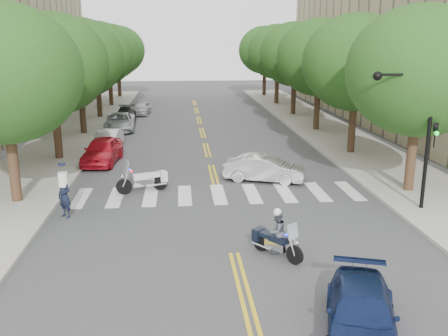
{
  "coord_description": "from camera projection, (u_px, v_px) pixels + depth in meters",
  "views": [
    {
      "loc": [
        -1.72,
        -15.28,
        6.96
      ],
      "look_at": [
        0.24,
        6.31,
        1.3
      ],
      "focal_mm": 40.0,
      "sensor_mm": 36.0,
      "label": 1
    }
  ],
  "objects": [
    {
      "name": "tree_l_4",
      "position": [
        109.0,
        52.0,
        51.09
      ],
      "size": [
        6.4,
        6.4,
        8.45
      ],
      "color": "#382316",
      "rests_on": "ground"
    },
    {
      "name": "traffic_signal_pole",
      "position": [
        418.0,
        122.0,
        19.74
      ],
      "size": [
        2.82,
        0.42,
        6.0
      ],
      "color": "black",
      "rests_on": "ground"
    },
    {
      "name": "sidewalk_left",
      "position": [
        75.0,
        134.0,
        36.99
      ],
      "size": [
        5.0,
        60.0,
        0.15
      ],
      "primitive_type": "cube",
      "color": "#9E9991",
      "rests_on": "ground"
    },
    {
      "name": "convertible",
      "position": [
        264.0,
        168.0,
        24.87
      ],
      "size": [
        4.23,
        2.61,
        1.32
      ],
      "primitive_type": "imported",
      "rotation": [
        0.0,
        0.0,
        1.24
      ],
      "color": "silver",
      "rests_on": "ground"
    },
    {
      "name": "tree_l_0",
      "position": [
        3.0,
        74.0,
        20.25
      ],
      "size": [
        6.4,
        6.4,
        8.45
      ],
      "color": "#382316",
      "rests_on": "ground"
    },
    {
      "name": "tree_r_3",
      "position": [
        295.0,
        54.0,
        44.91
      ],
      "size": [
        6.4,
        6.4,
        8.45
      ],
      "color": "#382316",
      "rests_on": "ground"
    },
    {
      "name": "sedan_blue",
      "position": [
        361.0,
        314.0,
        11.88
      ],
      "size": [
        2.81,
        4.38,
        1.18
      ],
      "primitive_type": "imported",
      "rotation": [
        0.0,
        0.0,
        -0.31
      ],
      "color": "#111E48",
      "rests_on": "ground"
    },
    {
      "name": "motorcycle_police",
      "position": [
        276.0,
        235.0,
        16.24
      ],
      "size": [
        1.45,
        1.77,
        1.67
      ],
      "rotation": [
        0.0,
        0.0,
        3.8
      ],
      "color": "black",
      "rests_on": "ground"
    },
    {
      "name": "tree_r_5",
      "position": [
        265.0,
        50.0,
        60.33
      ],
      "size": [
        6.4,
        6.4,
        8.45
      ],
      "color": "#382316",
      "rests_on": "ground"
    },
    {
      "name": "ground",
      "position": [
        234.0,
        253.0,
        16.64
      ],
      "size": [
        140.0,
        140.0,
        0.0
      ],
      "primitive_type": "plane",
      "color": "#38383A",
      "rests_on": "ground"
    },
    {
      "name": "parked_car_a",
      "position": [
        102.0,
        150.0,
        28.43
      ],
      "size": [
        2.19,
        4.55,
        1.5
      ],
      "primitive_type": "imported",
      "rotation": [
        0.0,
        0.0,
        -0.1
      ],
      "color": "red",
      "rests_on": "ground"
    },
    {
      "name": "parked_car_b",
      "position": [
        108.0,
        140.0,
        31.85
      ],
      "size": [
        1.66,
        3.99,
        1.28
      ],
      "primitive_type": "imported",
      "rotation": [
        0.0,
        0.0,
        -0.08
      ],
      "color": "silver",
      "rests_on": "ground"
    },
    {
      "name": "tree_l_3",
      "position": [
        96.0,
        55.0,
        43.38
      ],
      "size": [
        6.4,
        6.4,
        8.45
      ],
      "color": "#382316",
      "rests_on": "ground"
    },
    {
      "name": "tree_r_4",
      "position": [
        278.0,
        52.0,
        52.62
      ],
      "size": [
        6.4,
        6.4,
        8.45
      ],
      "color": "#382316",
      "rests_on": "ground"
    },
    {
      "name": "tree_l_5",
      "position": [
        118.0,
        50.0,
        58.8
      ],
      "size": [
        6.4,
        6.4,
        8.45
      ],
      "color": "#382316",
      "rests_on": "ground"
    },
    {
      "name": "tree_r_0",
      "position": [
        420.0,
        71.0,
        21.78
      ],
      "size": [
        6.4,
        6.4,
        8.45
      ],
      "color": "#382316",
      "rests_on": "ground"
    },
    {
      "name": "tree_r_1",
      "position": [
        356.0,
        63.0,
        29.49
      ],
      "size": [
        6.4,
        6.4,
        8.45
      ],
      "color": "#382316",
      "rests_on": "ground"
    },
    {
      "name": "officer_standing",
      "position": [
        64.0,
        196.0,
        19.78
      ],
      "size": [
        0.77,
        0.75,
        1.79
      ],
      "primitive_type": "imported",
      "rotation": [
        0.0,
        0.0,
        -0.73
      ],
      "color": "black",
      "rests_on": "ground"
    },
    {
      "name": "parked_car_d",
      "position": [
        126.0,
        114.0,
        43.12
      ],
      "size": [
        1.94,
        4.21,
        1.19
      ],
      "primitive_type": "imported",
      "rotation": [
        0.0,
        0.0,
        0.07
      ],
      "color": "black",
      "rests_on": "ground"
    },
    {
      "name": "tree_r_2",
      "position": [
        319.0,
        58.0,
        37.2
      ],
      "size": [
        6.4,
        6.4,
        8.45
      ],
      "color": "#382316",
      "rests_on": "ground"
    },
    {
      "name": "tree_l_1",
      "position": [
        51.0,
        64.0,
        27.96
      ],
      "size": [
        6.4,
        6.4,
        8.45
      ],
      "color": "#382316",
      "rests_on": "ground"
    },
    {
      "name": "sidewalk_right",
      "position": [
        325.0,
        130.0,
        38.65
      ],
      "size": [
        5.0,
        60.0,
        0.15
      ],
      "primitive_type": "cube",
      "color": "#9E9991",
      "rests_on": "ground"
    },
    {
      "name": "tree_l_2",
      "position": [
        79.0,
        58.0,
        35.67
      ],
      "size": [
        6.4,
        6.4,
        8.45
      ],
      "color": "#382316",
      "rests_on": "ground"
    },
    {
      "name": "motorcycle_parked",
      "position": [
        147.0,
        180.0,
        23.23
      ],
      "size": [
        2.36,
        1.15,
        1.58
      ],
      "rotation": [
        0.0,
        0.0,
        1.92
      ],
      "color": "black",
      "rests_on": "ground"
    },
    {
      "name": "parked_car_c",
      "position": [
        120.0,
        122.0,
        38.56
      ],
      "size": [
        2.51,
        4.97,
        1.35
      ],
      "primitive_type": "imported",
      "rotation": [
        0.0,
        0.0,
        0.06
      ],
      "color": "#A2A5A9",
      "rests_on": "ground"
    },
    {
      "name": "parked_car_e",
      "position": [
        142.0,
        108.0,
        46.59
      ],
      "size": [
        1.75,
        3.67,
        1.21
      ],
      "primitive_type": "imported",
      "rotation": [
        0.0,
        0.0,
        -0.09
      ],
      "color": "#9D9EA3",
      "rests_on": "ground"
    }
  ]
}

